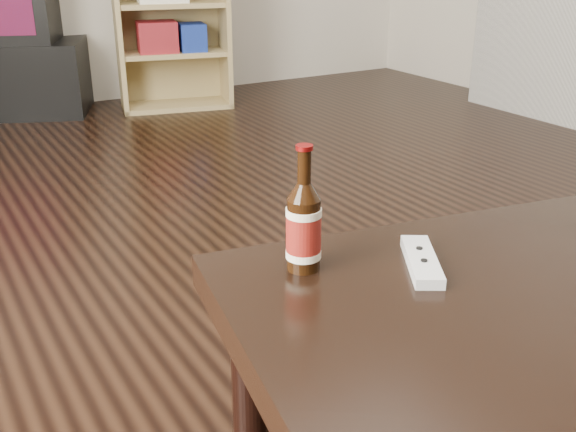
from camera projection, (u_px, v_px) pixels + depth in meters
floor at (352, 328)px, 1.79m from camera, size 5.00×6.00×0.01m
bookshelf at (168, 0)px, 3.89m from camera, size 0.70×0.44×1.20m
beer_bottle at (304, 227)px, 1.11m from camera, size 0.07×0.07×0.22m
remote at (422, 261)px, 1.14m from camera, size 0.13×0.17×0.02m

